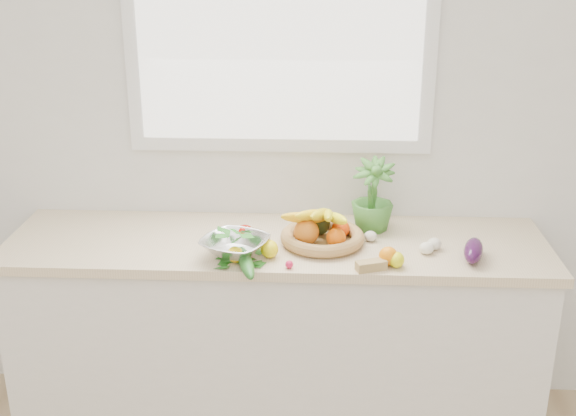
{
  "coord_description": "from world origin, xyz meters",
  "views": [
    {
      "loc": [
        0.18,
        -0.79,
        2.09
      ],
      "look_at": [
        0.05,
        1.93,
        1.05
      ],
      "focal_mm": 45.0,
      "sensor_mm": 36.0,
      "label": 1
    }
  ],
  "objects_px": {
    "apple": "(245,235)",
    "eggplant": "(473,250)",
    "potted_herb": "(372,196)",
    "colander_with_spinach": "(235,242)",
    "cucumber": "(246,262)",
    "fruit_basket": "(322,232)"
  },
  "relations": [
    {
      "from": "apple",
      "to": "eggplant",
      "type": "height_order",
      "value": "apple"
    },
    {
      "from": "cucumber",
      "to": "potted_herb",
      "type": "height_order",
      "value": "potted_herb"
    },
    {
      "from": "apple",
      "to": "eggplant",
      "type": "bearing_deg",
      "value": -6.66
    },
    {
      "from": "cucumber",
      "to": "potted_herb",
      "type": "bearing_deg",
      "value": 39.97
    },
    {
      "from": "potted_herb",
      "to": "colander_with_spinach",
      "type": "relative_size",
      "value": 0.98
    },
    {
      "from": "colander_with_spinach",
      "to": "potted_herb",
      "type": "bearing_deg",
      "value": 29.97
    },
    {
      "from": "apple",
      "to": "eggplant",
      "type": "distance_m",
      "value": 0.91
    },
    {
      "from": "eggplant",
      "to": "colander_with_spinach",
      "type": "xyz_separation_m",
      "value": [
        -0.93,
        -0.03,
        0.03
      ]
    },
    {
      "from": "cucumber",
      "to": "fruit_basket",
      "type": "relative_size",
      "value": 0.65
    },
    {
      "from": "potted_herb",
      "to": "cucumber",
      "type": "bearing_deg",
      "value": -140.03
    },
    {
      "from": "eggplant",
      "to": "potted_herb",
      "type": "bearing_deg",
      "value": 142.39
    },
    {
      "from": "apple",
      "to": "fruit_basket",
      "type": "bearing_deg",
      "value": 3.37
    },
    {
      "from": "apple",
      "to": "potted_herb",
      "type": "xyz_separation_m",
      "value": [
        0.52,
        0.19,
        0.11
      ]
    },
    {
      "from": "potted_herb",
      "to": "fruit_basket",
      "type": "distance_m",
      "value": 0.29
    },
    {
      "from": "apple",
      "to": "fruit_basket",
      "type": "distance_m",
      "value": 0.31
    },
    {
      "from": "apple",
      "to": "colander_with_spinach",
      "type": "xyz_separation_m",
      "value": [
        -0.02,
        -0.13,
        0.02
      ]
    },
    {
      "from": "cucumber",
      "to": "colander_with_spinach",
      "type": "xyz_separation_m",
      "value": [
        -0.05,
        0.1,
        0.04
      ]
    },
    {
      "from": "eggplant",
      "to": "potted_herb",
      "type": "height_order",
      "value": "potted_herb"
    },
    {
      "from": "potted_herb",
      "to": "colander_with_spinach",
      "type": "height_order",
      "value": "potted_herb"
    },
    {
      "from": "apple",
      "to": "eggplant",
      "type": "xyz_separation_m",
      "value": [
        0.9,
        -0.11,
        -0.0
      ]
    },
    {
      "from": "apple",
      "to": "cucumber",
      "type": "bearing_deg",
      "value": -83.09
    },
    {
      "from": "cucumber",
      "to": "colander_with_spinach",
      "type": "distance_m",
      "value": 0.12
    }
  ]
}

